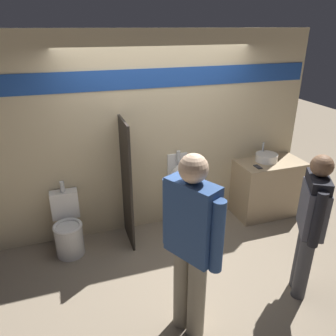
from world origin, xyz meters
The scene contains 10 objects.
ground_plane centered at (0.00, 0.00, 0.00)m, with size 16.00×16.00×0.00m, color gray.
display_wall centered at (0.00, 0.60, 1.36)m, with size 4.42×0.07×2.70m.
sink_counter centered at (1.66, 0.30, 0.43)m, with size 1.00×0.54×0.86m.
sink_basin centered at (1.61, 0.35, 0.92)m, with size 0.32×0.32×0.25m.
cell_phone centered at (1.36, 0.19, 0.87)m, with size 0.07×0.14×0.01m.
divider_near_counter centered at (-0.52, 0.29, 0.85)m, with size 0.03×0.56×1.70m.
urinal_near_counter centered at (0.27, 0.41, 0.74)m, with size 0.31×0.33×1.12m.
toilet centered at (-1.32, 0.29, 0.33)m, with size 0.37×0.53×0.93m.
person_in_vest centered at (1.04, -1.26, 0.94)m, with size 0.40×0.50×1.63m.
person_with_lanyard centered at (-0.30, -1.33, 1.01)m, with size 0.39×0.58×1.83m.
Camera 1 is at (-1.22, -3.47, 2.73)m, focal length 35.00 mm.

